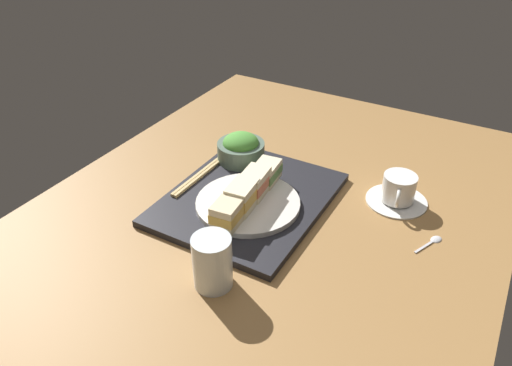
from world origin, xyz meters
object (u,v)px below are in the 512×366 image
sandwich_inner_near (255,183)px  sandwich_plate (249,203)px  sandwich_inner_far (242,196)px  drinking_glass (212,262)px  chopsticks_pair (198,176)px  salad_bowl (241,148)px  teaspoon (434,240)px  coffee_cup (398,191)px  sandwich_farmost (228,212)px  sandwich_nearmost (266,172)px

sandwich_inner_near → sandwich_plate: bearing=2.9°
sandwich_inner_far → drinking_glass: drinking_glass is taller
chopsticks_pair → sandwich_inner_far: bearing=67.9°
sandwich_inner_near → salad_bowl: size_ratio=0.72×
teaspoon → coffee_cup: bearing=-133.0°
sandwich_plate → drinking_glass: 23.66cm
drinking_glass → sandwich_farmost: bearing=-159.1°
sandwich_plate → sandwich_inner_far: bearing=2.9°
sandwich_plate → teaspoon: 39.92cm
chopsticks_pair → sandwich_farmost: bearing=52.9°
sandwich_inner_far → teaspoon: bearing=108.4°
drinking_glass → chopsticks_pair: bearing=-140.2°
sandwich_plate → salad_bowl: (-16.16, -11.70, 2.64)cm
sandwich_inner_near → drinking_glass: bearing=12.9°
sandwich_inner_near → teaspoon: size_ratio=1.05×
teaspoon → sandwich_plate: bearing=-75.8°
sandwich_nearmost → sandwich_farmost: size_ratio=0.99×
sandwich_nearmost → drinking_glass: (31.70, 6.21, 0.14)cm
drinking_glass → sandwich_plate: bearing=-165.8°
teaspoon → salad_bowl: bearing=-97.2°
sandwich_plate → sandwich_farmost: bearing=2.9°
teaspoon → drinking_glass: bearing=-45.3°
sandwich_inner_far → sandwich_farmost: bearing=2.9°
sandwich_nearmost → drinking_glass: bearing=11.1°
sandwich_inner_near → teaspoon: 39.77cm
sandwich_plate → sandwich_inner_far: (2.98, 0.15, 3.61)cm
sandwich_plate → sandwich_nearmost: (-8.94, -0.46, 2.89)cm
sandwich_inner_far → coffee_cup: 36.02cm
salad_bowl → teaspoon: salad_bowl is taller
sandwich_plate → teaspoon: sandwich_plate is taller
salad_bowl → sandwich_inner_far: bearing=31.8°
sandwich_nearmost → coffee_cup: 30.45cm
sandwich_nearmost → coffee_cup: bearing=111.0°
sandwich_nearmost → chopsticks_pair: bearing=-71.7°
sandwich_plate → sandwich_inner_near: sandwich_inner_near is taller
sandwich_nearmost → chopsticks_pair: sandwich_nearmost is taller
sandwich_inner_near → sandwich_farmost: size_ratio=1.03×
sandwich_inner_far → drinking_glass: (19.77, 5.59, -0.58)cm
chopsticks_pair → teaspoon: chopsticks_pair is taller
salad_bowl → chopsticks_pair: size_ratio=0.62×
salad_bowl → teaspoon: bearing=82.8°
drinking_glass → teaspoon: 46.55cm
sandwich_farmost → salad_bowl: (-25.10, -12.16, -0.66)cm
sandwich_inner_near → drinking_glass: 26.41cm
sandwich_inner_far → coffee_cup: sandwich_inner_far is taller
sandwich_farmost → drinking_glass: (13.81, 5.29, -0.27)cm
chopsticks_pair → drinking_glass: bearing=39.8°
sandwich_farmost → coffee_cup: bearing=136.3°
sandwich_plate → sandwich_inner_near: (-2.98, -0.15, 3.48)cm
sandwich_farmost → chopsticks_pair: sandwich_farmost is taller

